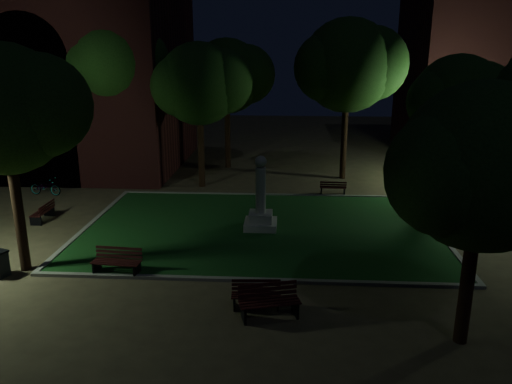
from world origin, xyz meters
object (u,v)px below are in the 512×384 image
bicycle (45,187)px  bench_west_near (117,262)px  bench_near_right (269,302)px  bench_far_side (333,188)px  monument (261,208)px  bench_near_left (256,295)px  bench_left_side (43,212)px  bench_right_side (454,214)px

bicycle → bench_west_near: bearing=-135.4°
bench_near_right → bench_west_near: size_ratio=1.08×
bench_far_side → bicycle: bearing=6.2°
monument → bench_near_left: 6.80m
bench_west_near → bicycle: bicycle is taller
bench_left_side → bench_right_side: bearing=92.0°
bench_near_left → bench_far_side: size_ratio=1.07×
bench_near_left → bench_far_side: bench_near_left is taller
monument → bench_near_right: size_ratio=1.70×
bench_right_side → bicycle: 20.73m
bench_near_right → bench_far_side: 13.26m
monument → bicycle: bearing=159.0°
bench_west_near → bench_far_side: bench_west_near is taller
bench_left_side → monument: bearing=86.5°
monument → bench_left_side: monument is taller
bench_near_right → bench_right_side: size_ratio=1.09×
bench_near_right → bicycle: bench_near_right is taller
monument → bench_far_side: (3.60, 5.60, -0.59)m
bench_left_side → bench_right_side: 18.64m
bench_right_side → bench_far_side: bench_right_side is taller
bench_near_left → bench_west_near: size_ratio=0.88×
bench_right_side → bicycle: (-20.48, 3.22, 0.04)m
monument → bicycle: (-11.83, 4.55, -0.49)m
bicycle → bench_near_left: bearing=-125.7°
bench_far_side → bench_right_side: bearing=142.0°
bench_far_side → bench_near_right: bearing=79.4°
bench_west_near → bench_right_side: size_ratio=1.01×
bench_near_left → bench_left_side: bench_left_side is taller
bench_near_right → bench_west_near: 5.97m
bicycle → monument: bearing=-103.6°
bench_west_near → bench_right_side: (13.41, 6.10, -0.01)m
bench_right_side → bicycle: bicycle is taller
monument → bench_left_side: (-9.98, 0.51, -0.56)m
bench_near_right → bench_near_left: bearing=111.9°
bench_left_side → bicycle: size_ratio=0.86×
bench_west_near → bicycle: size_ratio=0.98×
monument → bench_near_right: bearing=-85.0°
monument → bench_left_side: size_ratio=2.09×
bench_near_left → bench_far_side: 12.83m
monument → bench_far_side: size_ratio=2.25×
monument → bench_near_left: monument is taller
bench_right_side → bench_near_left: bearing=149.3°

